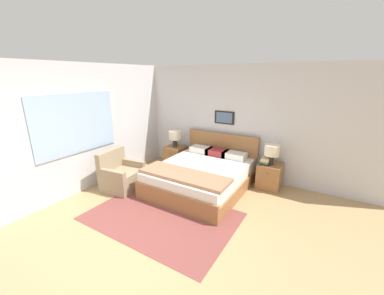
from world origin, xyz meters
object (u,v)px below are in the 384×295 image
armchair (121,176)px  bed (202,175)px  table_lamp_by_door (272,151)px  nightstand_by_door (270,176)px  nightstand_near_window (175,156)px  table_lamp_near_window (175,136)px

armchair → bed: bearing=114.1°
table_lamp_by_door → nightstand_by_door: bearing=64.7°
nightstand_near_window → table_lamp_by_door: (2.49, -0.01, 0.56)m
bed → nightstand_near_window: bearing=147.6°
nightstand_by_door → nightstand_near_window: bearing=180.0°
nightstand_by_door → table_lamp_near_window: 2.56m
armchair → table_lamp_near_window: 1.79m
bed → nightstand_near_window: bed is taller
nightstand_by_door → table_lamp_near_window: size_ratio=1.26×
armchair → nightstand_near_window: bearing=164.8°
bed → table_lamp_by_door: size_ratio=4.90×
nightstand_near_window → table_lamp_near_window: (-0.00, -0.01, 0.56)m
table_lamp_near_window → bed: bearing=-32.1°
nightstand_near_window → armchair: bearing=-98.1°
nightstand_near_window → nightstand_by_door: same height
nightstand_near_window → table_lamp_near_window: table_lamp_near_window is taller
table_lamp_near_window → table_lamp_by_door: (2.49, 0.00, 0.00)m
armchair → nightstand_by_door: size_ratio=1.55×
armchair → table_lamp_near_window: bearing=164.8°
bed → table_lamp_near_window: bearing=147.9°
nightstand_by_door → table_lamp_by_door: 0.56m
nightstand_near_window → table_lamp_by_door: 2.55m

